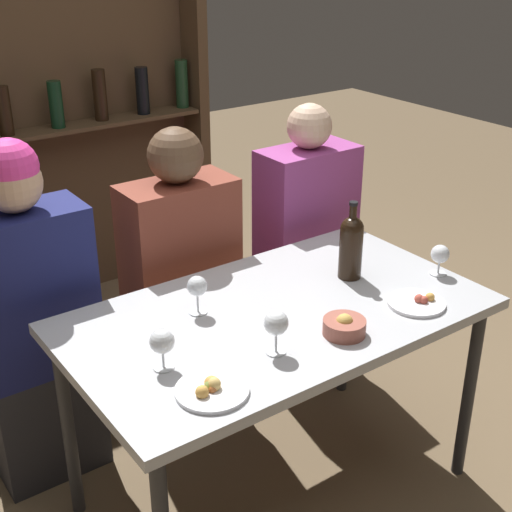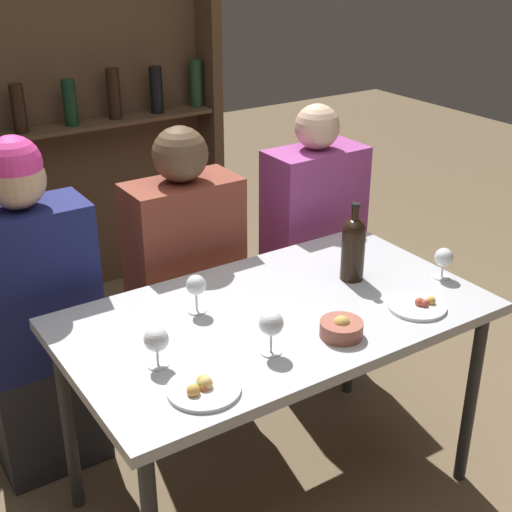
% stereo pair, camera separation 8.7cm
% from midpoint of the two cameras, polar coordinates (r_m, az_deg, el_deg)
% --- Properties ---
extents(ground_plane, '(10.00, 10.00, 0.00)m').
position_cam_midpoint_polar(ground_plane, '(2.74, 0.52, -18.16)').
color(ground_plane, brown).
extents(dining_table, '(1.36, 0.77, 0.75)m').
position_cam_midpoint_polar(dining_table, '(2.33, 0.59, -5.82)').
color(dining_table, '#B7BABF').
rests_on(dining_table, ground_plane).
extents(wine_rack_wall, '(1.67, 0.21, 2.08)m').
position_cam_midpoint_polar(wine_rack_wall, '(3.75, -16.78, 11.66)').
color(wine_rack_wall, '#4C3823').
rests_on(wine_rack_wall, ground_plane).
extents(wine_bottle, '(0.08, 0.08, 0.28)m').
position_cam_midpoint_polar(wine_bottle, '(2.47, 6.61, 0.93)').
color(wine_bottle, black).
rests_on(wine_bottle, dining_table).
extents(wine_glass_0, '(0.06, 0.06, 0.13)m').
position_cam_midpoint_polar(wine_glass_0, '(2.25, -5.85, -2.53)').
color(wine_glass_0, silver).
rests_on(wine_glass_0, dining_table).
extents(wine_glass_1, '(0.07, 0.07, 0.11)m').
position_cam_midpoint_polar(wine_glass_1, '(2.56, 13.57, 0.07)').
color(wine_glass_1, silver).
rests_on(wine_glass_1, dining_table).
extents(wine_glass_2, '(0.07, 0.07, 0.12)m').
position_cam_midpoint_polar(wine_glass_2, '(1.99, -8.78, -6.86)').
color(wine_glass_2, silver).
rests_on(wine_glass_2, dining_table).
extents(wine_glass_3, '(0.07, 0.07, 0.13)m').
position_cam_midpoint_polar(wine_glass_3, '(2.03, 0.39, -5.49)').
color(wine_glass_3, silver).
rests_on(wine_glass_3, dining_table).
extents(food_plate_0, '(0.19, 0.19, 0.04)m').
position_cam_midpoint_polar(food_plate_0, '(2.37, 11.76, -3.66)').
color(food_plate_0, white).
rests_on(food_plate_0, dining_table).
extents(food_plate_1, '(0.20, 0.20, 0.04)m').
position_cam_midpoint_polar(food_plate_1, '(1.92, -4.92, -10.57)').
color(food_plate_1, white).
rests_on(food_plate_1, dining_table).
extents(snack_bowl, '(0.13, 0.13, 0.07)m').
position_cam_midpoint_polar(snack_bowl, '(2.17, 5.93, -5.63)').
color(snack_bowl, '#995142').
rests_on(snack_bowl, dining_table).
extents(seated_person_left, '(0.43, 0.22, 1.28)m').
position_cam_midpoint_polar(seated_person_left, '(2.60, -18.27, -5.44)').
color(seated_person_left, '#26262B').
rests_on(seated_person_left, ground_plane).
extents(seated_person_center, '(0.43, 0.22, 1.22)m').
position_cam_midpoint_polar(seated_person_center, '(2.81, -6.82, -2.74)').
color(seated_person_center, '#26262B').
rests_on(seated_person_center, ground_plane).
extents(seated_person_right, '(0.42, 0.22, 1.22)m').
position_cam_midpoint_polar(seated_person_right, '(3.12, 3.17, 0.33)').
color(seated_person_right, '#26262B').
rests_on(seated_person_right, ground_plane).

